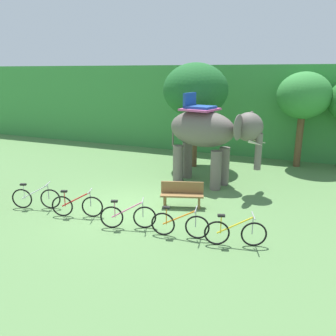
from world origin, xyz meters
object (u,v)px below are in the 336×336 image
Objects in this scene: tree_right at (304,96)px; bike_yellow at (235,233)px; bike_red at (77,206)px; bike_orange at (180,225)px; bike_pink at (128,216)px; wooden_bench at (182,194)px; elephant at (209,133)px; bike_white at (36,198)px; tree_left at (196,90)px.

bike_yellow is at bearing -97.63° from tree_right.
bike_red and bike_orange have the same top height.
bike_pink is at bearing -177.13° from bike_yellow.
tree_right is 2.97× the size of wooden_bench.
bike_pink and bike_orange have the same top height.
bike_orange is at bearing -83.33° from elephant.
tree_right is at bearing 63.80° from wooden_bench.
bike_orange is (-2.81, -9.37, -3.08)m from tree_right.
bike_pink is (3.71, -0.16, 0.00)m from bike_white.
bike_red is at bearing -1.15° from bike_white.
bike_red is at bearing 178.99° from bike_orange.
tree_right is 12.74m from bike_white.
tree_left reaches higher than bike_yellow.
tree_left is 8.23m from bike_red.
bike_orange is at bearing -71.62° from wooden_bench.
elephant is 2.73× the size of wooden_bench.
tree_right is at bearing 82.37° from bike_yellow.
bike_yellow reaches higher than wooden_bench.
bike_white is at bearing -179.95° from bike_yellow.
bike_white is at bearing -114.90° from tree_left.
bike_red is (-3.04, -4.84, -1.82)m from elephant.
tree_left is 1.18× the size of elephant.
tree_right is at bearing 64.63° from bike_pink.
elephant is 5.56m from bike_yellow.
bike_white and bike_orange have the same top height.
bike_red is at bearing -102.55° from tree_left.
tree_left is 5.19m from tree_right.
elephant reaches higher than bike_orange.
bike_white is at bearing -134.95° from elephant.
wooden_bench is at bearing 67.39° from bike_pink.
bike_red and bike_pink have the same top height.
wooden_bench is (1.26, -5.22, -3.26)m from tree_left.
elephant is 2.60× the size of bike_red.
bike_yellow is at bearing 0.05° from bike_white.
elephant is 3.23m from wooden_bench.
elephant is 6.00m from bike_red.
bike_pink reaches higher than wooden_bench.
bike_white is (-4.79, -4.80, -1.82)m from elephant.
bike_orange is (1.98, -7.40, -3.36)m from tree_left.
bike_red is 0.99× the size of bike_yellow.
tree_right is 10.25m from bike_orange.
bike_pink is at bearing -178.05° from bike_orange.
bike_white reaches higher than wooden_bench.
bike_orange reaches higher than wooden_bench.
bike_yellow is 3.09m from wooden_bench.
bike_white is 0.99× the size of bike_yellow.
elephant is at bearing 57.86° from bike_red.
elephant is at bearing 77.70° from bike_pink.
tree_right is at bearing 52.82° from elephant.
bike_red is at bearing -179.54° from bike_yellow.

